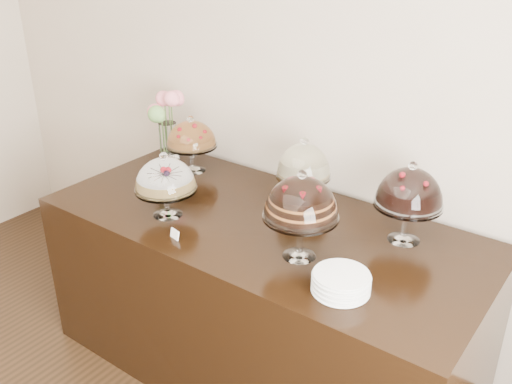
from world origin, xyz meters
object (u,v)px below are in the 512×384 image
Objects in this scene: cake_stand_fruit_tart at (191,137)px; cake_stand_dark_choco at (410,191)px; cake_stand_sugar_sponge at (165,178)px; plate_stack at (341,283)px; display_counter at (262,297)px; cake_stand_cheesecake at (304,164)px; flower_vase at (166,118)px; cake_stand_choco_layer at (301,201)px.

cake_stand_dark_choco is at bearing -0.91° from cake_stand_fruit_tart.
cake_stand_sugar_sponge is 1.00× the size of cake_stand_fruit_tart.
plate_stack is at bearing -93.98° from cake_stand_dark_choco.
display_counter is 6.55× the size of cake_stand_fruit_tart.
flower_vase is (-0.99, 0.03, 0.03)m from cake_stand_cheesecake.
plate_stack is (0.59, -0.28, 0.49)m from display_counter.
cake_stand_fruit_tart is (-1.01, 0.43, -0.06)m from cake_stand_choco_layer.
flower_vase is at bearing 158.50° from plate_stack.
flower_vase is at bearing 134.01° from cake_stand_sugar_sponge.
cake_stand_choco_layer is at bearing -22.83° from cake_stand_fruit_tart.
cake_stand_choco_layer reaches higher than cake_stand_dark_choco.
flower_vase is 1.90× the size of plate_stack.
cake_stand_cheesecake reaches higher than cake_stand_sugar_sponge.
cake_stand_sugar_sponge is 0.92× the size of cake_stand_cheesecake.
plate_stack is (0.28, -0.13, -0.23)m from cake_stand_choco_layer.
cake_stand_cheesecake is 0.75m from cake_stand_fruit_tart.
display_counter is 0.82m from plate_stack.
cake_stand_choco_layer reaches higher than cake_stand_fruit_tart.
cake_stand_choco_layer reaches higher than display_counter.
cake_stand_cheesecake is at bearing 1.52° from cake_stand_fruit_tart.
cake_stand_cheesecake is at bearing 120.72° from cake_stand_choco_layer.
cake_stand_sugar_sponge is 0.86× the size of cake_stand_dark_choco.
cake_stand_cheesecake is at bearing 47.03° from cake_stand_sugar_sponge.
cake_stand_cheesecake is 0.58m from cake_stand_dark_choco.
cake_stand_choco_layer is at bearing -127.76° from cake_stand_dark_choco.
flower_vase is at bearing 159.29° from cake_stand_choco_layer.
cake_stand_cheesecake is 1.08× the size of cake_stand_fruit_tart.
display_counter is 1.00m from cake_stand_fruit_tart.
plate_stack is at bearing -46.71° from cake_stand_cheesecake.
flower_vase reaches higher than cake_stand_cheesecake.
cake_stand_sugar_sponge is 0.69m from cake_stand_cheesecake.
cake_stand_choco_layer is 0.52m from cake_stand_cheesecake.
plate_stack is at bearing -23.30° from cake_stand_fruit_tart.
cake_stand_cheesecake is 0.93× the size of cake_stand_dark_choco.
display_counter is at bearing -158.40° from cake_stand_dark_choco.
cake_stand_dark_choco is (0.31, 0.40, -0.02)m from cake_stand_choco_layer.
cake_stand_choco_layer reaches higher than cake_stand_sugar_sponge.
display_counter is at bearing 27.34° from cake_stand_sugar_sponge.
flower_vase is at bearing 168.50° from cake_stand_fruit_tart.
cake_stand_choco_layer is 1.22× the size of cake_stand_fruit_tart.
display_counter is 5.36× the size of cake_stand_choco_layer.
display_counter is 6.07× the size of cake_stand_cheesecake.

